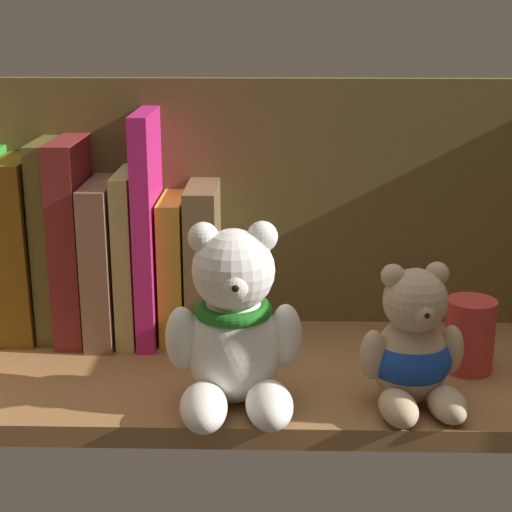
{
  "coord_description": "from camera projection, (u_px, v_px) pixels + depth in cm",
  "views": [
    {
      "loc": [
        1.76,
        -74.71,
        36.35
      ],
      "look_at": [
        -0.13,
        0.0,
        13.42
      ],
      "focal_mm": 58.22,
      "sensor_mm": 36.0,
      "label": 1
    }
  ],
  "objects": [
    {
      "name": "book_6",
      "position": [
        132.0,
        251.0,
        0.88
      ],
      "size": [
        1.88,
        12.74,
        17.88
      ],
      "primitive_type": "cube",
      "color": "tan",
      "rests_on": "shelf_board"
    },
    {
      "name": "pillar_candle",
      "position": [
        470.0,
        336.0,
        0.8
      ],
      "size": [
        4.8,
        4.8,
        7.17
      ],
      "primitive_type": "cylinder",
      "color": "#C63833",
      "rests_on": "shelf_board"
    },
    {
      "name": "shelf_board",
      "position": [
        257.0,
        376.0,
        0.82
      ],
      "size": [
        68.07,
        24.79,
        2.0
      ],
      "primitive_type": "cube",
      "color": "olive",
      "rests_on": "ground"
    },
    {
      "name": "book_9",
      "position": [
        204.0,
        258.0,
        0.88
      ],
      "size": [
        3.19,
        11.85,
        16.39
      ],
      "primitive_type": "cube",
      "color": "brown",
      "rests_on": "shelf_board"
    },
    {
      "name": "book_4",
      "position": [
        76.0,
        236.0,
        0.88
      ],
      "size": [
        2.88,
        12.99,
        21.13
      ],
      "primitive_type": "cube",
      "color": "maroon",
      "rests_on": "shelf_board"
    },
    {
      "name": "book_7",
      "position": [
        151.0,
        224.0,
        0.87
      ],
      "size": [
        1.88,
        13.72,
        24.0
      ],
      "primitive_type": "cube",
      "color": "#C82171",
      "rests_on": "shelf_board"
    },
    {
      "name": "teddy_bear_larger",
      "position": [
        234.0,
        330.0,
        0.72
      ],
      "size": [
        12.2,
        12.49,
        16.58
      ],
      "color": "white",
      "rests_on": "shelf_board"
    },
    {
      "name": "book_2",
      "position": [
        25.0,
        245.0,
        0.88
      ],
      "size": [
        3.62,
        11.69,
        19.15
      ],
      "primitive_type": "cube",
      "rotation": [
        0.0,
        -0.01,
        0.0
      ],
      "color": "brown",
      "rests_on": "shelf_board"
    },
    {
      "name": "teddy_bear_smaller",
      "position": [
        413.0,
        351.0,
        0.73
      ],
      "size": [
        9.65,
        10.32,
        13.01
      ],
      "color": "tan",
      "rests_on": "shelf_board"
    },
    {
      "name": "book_5",
      "position": [
        107.0,
        256.0,
        0.88
      ],
      "size": [
        2.85,
        14.33,
        16.83
      ],
      "primitive_type": "cube",
      "color": "brown",
      "rests_on": "shelf_board"
    },
    {
      "name": "book_8",
      "position": [
        175.0,
        264.0,
        0.89
      ],
      "size": [
        2.44,
        11.14,
        15.11
      ],
      "primitive_type": "cube",
      "color": "gold",
      "rests_on": "shelf_board"
    },
    {
      "name": "shelf_back_panel",
      "position": [
        260.0,
        212.0,
        0.9
      ],
      "size": [
        70.47,
        1.2,
        28.8
      ],
      "primitive_type": "cube",
      "color": "brown",
      "rests_on": "ground"
    },
    {
      "name": "book_3",
      "position": [
        52.0,
        237.0,
        0.88
      ],
      "size": [
        1.84,
        10.53,
        20.89
      ],
      "primitive_type": "cube",
      "color": "brown",
      "rests_on": "shelf_board"
    }
  ]
}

